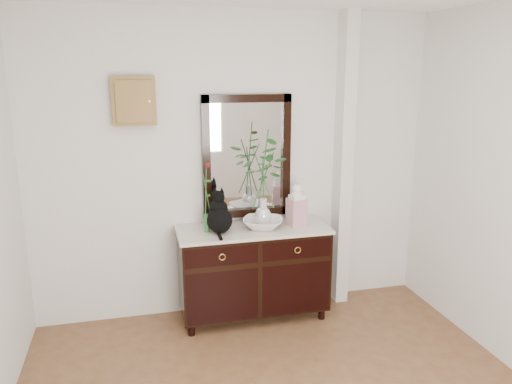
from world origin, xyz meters
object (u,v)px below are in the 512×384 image
object	(u,v)px
sideboard	(253,268)
lotus_bowl	(263,223)
cat	(219,212)
ginger_jar	(297,204)

from	to	relation	value
sideboard	lotus_bowl	size ratio (longest dim) A/B	3.83
cat	ginger_jar	size ratio (longest dim) A/B	0.91
cat	ginger_jar	xyz separation A→B (m)	(0.69, 0.01, 0.02)
cat	ginger_jar	distance (m)	0.69
sideboard	ginger_jar	distance (m)	0.69
lotus_bowl	ginger_jar	xyz separation A→B (m)	(0.31, -0.00, 0.15)
sideboard	ginger_jar	xyz separation A→B (m)	(0.39, -0.02, 0.57)
cat	lotus_bowl	world-z (taller)	cat
sideboard	lotus_bowl	distance (m)	0.43
sideboard	cat	bearing A→B (deg)	-174.11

